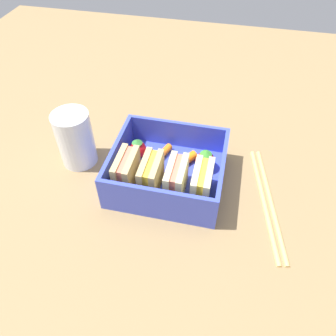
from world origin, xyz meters
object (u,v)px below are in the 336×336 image
object	(u,v)px
sandwich_center_left	(176,179)
carrot_stick_far_left	(161,155)
drinking_glass	(75,139)
strawberry_far_left	(205,160)
strawberry_left	(138,149)
sandwich_center	(151,175)
sandwich_left	(202,184)
sandwich_center_right	(126,171)
chopstick_pair	(268,200)
carrot_stick_left	(183,162)

from	to	relation	value
sandwich_center_left	carrot_stick_far_left	distance (cm)	7.49
sandwich_center_left	drinking_glass	xyz separation A→B (cm)	(16.62, -4.13, 0.72)
strawberry_far_left	strawberry_left	xyz separation A→B (cm)	(10.67, -0.34, -0.11)
sandwich_center	strawberry_far_left	world-z (taller)	sandwich_center
strawberry_far_left	carrot_stick_far_left	distance (cm)	7.16
sandwich_left	sandwich_center_right	world-z (taller)	same
strawberry_left	chopstick_pair	distance (cm)	20.93
carrot_stick_left	sandwich_center_left	bearing A→B (deg)	89.50
carrot_stick_left	sandwich_center	bearing A→B (deg)	56.49
sandwich_center_right	carrot_stick_left	world-z (taller)	sandwich_center_right
drinking_glass	sandwich_center	bearing A→B (deg)	162.42
sandwich_center_right	strawberry_left	xyz separation A→B (cm)	(0.16, -5.90, -1.08)
sandwich_left	carrot_stick_left	bearing A→B (deg)	-57.19
drinking_glass	carrot_stick_left	bearing A→B (deg)	-175.33
carrot_stick_far_left	chopstick_pair	world-z (taller)	carrot_stick_far_left
sandwich_left	sandwich_center_right	size ratio (longest dim) A/B	1.00
strawberry_left	carrot_stick_far_left	bearing A→B (deg)	-175.35
sandwich_center	strawberry_far_left	bearing A→B (deg)	-141.28
strawberry_left	sandwich_center	bearing A→B (deg)	122.41
sandwich_center_left	sandwich_left	bearing A→B (deg)	180.00
sandwich_center_right	chopstick_pair	xyz separation A→B (cm)	(-20.27, -2.02, -3.43)
carrot_stick_far_left	sandwich_left	bearing A→B (deg)	139.71
strawberry_far_left	sandwich_center_left	bearing A→B (deg)	58.98
sandwich_center_right	carrot_stick_far_left	size ratio (longest dim) A/B	1.13
sandwich_center_left	chopstick_pair	world-z (taller)	sandwich_center_left
drinking_glass	sandwich_center_left	bearing A→B (deg)	166.05
strawberry_far_left	carrot_stick_left	distance (cm)	3.41
sandwich_left	carrot_stick_far_left	distance (cm)	9.78
carrot_stick_far_left	drinking_glass	distance (cm)	13.35
sandwich_left	drinking_glass	bearing A→B (deg)	-11.55
sandwich_left	strawberry_left	distance (cm)	12.45
sandwich_center_left	strawberry_far_left	distance (cm)	6.55
sandwich_center_left	strawberry_left	world-z (taller)	sandwich_center_left
carrot_stick_left	carrot_stick_far_left	world-z (taller)	carrot_stick_left
sandwich_left	sandwich_center	bearing A→B (deg)	0.00
sandwich_center	strawberry_far_left	xyz separation A→B (cm)	(-6.93, -5.55, -0.98)
sandwich_center_left	carrot_stick_left	bearing A→B (deg)	-90.50
sandwich_center_left	strawberry_far_left	size ratio (longest dim) A/B	1.62
strawberry_left	drinking_glass	xyz separation A→B (cm)	(9.29, 1.77, 1.80)
chopstick_pair	sandwich_center_right	bearing A→B (deg)	5.68
strawberry_far_left	chopstick_pair	xyz separation A→B (cm)	(-9.76, 3.54, -2.45)
sandwich_center	strawberry_left	bearing A→B (deg)	-57.59
chopstick_pair	sandwich_left	bearing A→B (deg)	11.97
sandwich_center_left	sandwich_center	size ratio (longest dim) A/B	1.00
sandwich_center_left	strawberry_far_left	world-z (taller)	sandwich_center_left
sandwich_center	strawberry_far_left	size ratio (longest dim) A/B	1.62
carrot_stick_left	carrot_stick_far_left	size ratio (longest dim) A/B	0.95
strawberry_far_left	strawberry_left	world-z (taller)	strawberry_far_left
carrot_stick_left	strawberry_left	xyz separation A→B (cm)	(7.38, -0.41, 0.79)
sandwich_center	carrot_stick_left	size ratio (longest dim) A/B	1.20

